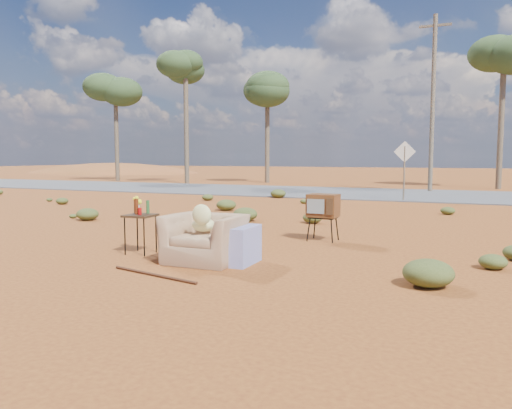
% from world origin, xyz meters
% --- Properties ---
extents(ground, '(140.00, 140.00, 0.00)m').
position_xyz_m(ground, '(0.00, 0.00, 0.00)').
color(ground, '#95521D').
rests_on(ground, ground).
extents(highway, '(140.00, 7.00, 0.04)m').
position_xyz_m(highway, '(0.00, 15.00, 0.02)').
color(highway, '#565659').
rests_on(highway, ground).
extents(dirt_mound, '(26.00, 18.00, 2.00)m').
position_xyz_m(dirt_mound, '(-30.00, 34.00, 0.00)').
color(dirt_mound, '#9A4C25').
rests_on(dirt_mound, ground).
extents(armchair, '(1.33, 0.86, 0.98)m').
position_xyz_m(armchair, '(0.16, -0.24, 0.46)').
color(armchair, '#9B7554').
rests_on(armchair, ground).
extents(tv_unit, '(0.58, 0.48, 0.90)m').
position_xyz_m(tv_unit, '(1.19, 2.36, 0.67)').
color(tv_unit, black).
rests_on(tv_unit, ground).
extents(side_table, '(0.49, 0.49, 0.94)m').
position_xyz_m(side_table, '(-1.28, -0.07, 0.68)').
color(side_table, '#392614').
rests_on(side_table, ground).
extents(rusty_bar, '(1.55, 0.39, 0.04)m').
position_xyz_m(rusty_bar, '(-0.12, -1.34, 0.02)').
color(rusty_bar, '#4D2A14').
rests_on(rusty_bar, ground).
extents(road_sign, '(0.78, 0.06, 2.19)m').
position_xyz_m(road_sign, '(1.50, 12.00, 1.50)').
color(road_sign, brown).
rests_on(road_sign, ground).
extents(eucalyptus_far_left, '(3.20, 3.20, 7.10)m').
position_xyz_m(eucalyptus_far_left, '(-18.00, 20.00, 5.94)').
color(eucalyptus_far_left, brown).
rests_on(eucalyptus_far_left, ground).
extents(eucalyptus_left, '(3.20, 3.20, 8.10)m').
position_xyz_m(eucalyptus_left, '(-12.00, 19.00, 6.92)').
color(eucalyptus_left, brown).
rests_on(eucalyptus_left, ground).
extents(eucalyptus_near_left, '(3.20, 3.20, 6.60)m').
position_xyz_m(eucalyptus_near_left, '(-8.00, 22.00, 5.45)').
color(eucalyptus_near_left, brown).
rests_on(eucalyptus_near_left, ground).
extents(eucalyptus_center, '(3.20, 3.20, 7.60)m').
position_xyz_m(eucalyptus_center, '(5.00, 21.00, 6.43)').
color(eucalyptus_center, brown).
rests_on(eucalyptus_center, ground).
extents(utility_pole_center, '(1.40, 0.20, 8.00)m').
position_xyz_m(utility_pole_center, '(2.00, 17.50, 4.15)').
color(utility_pole_center, brown).
rests_on(utility_pole_center, ground).
extents(scrub_patch, '(17.49, 8.07, 0.33)m').
position_xyz_m(scrub_patch, '(-0.82, 4.41, 0.14)').
color(scrub_patch, '#4D5726').
rests_on(scrub_patch, ground).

